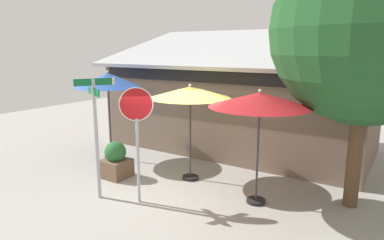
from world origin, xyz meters
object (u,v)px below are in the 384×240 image
Objects in this scene: patio_umbrella_mustard_center at (190,93)px; shade_tree at (376,32)px; sidewalk_planter at (116,161)px; stop_sign at (137,123)px; patio_umbrella_royal_blue_left at (108,81)px; street_sign_post at (96,126)px; patio_umbrella_crimson_right at (260,101)px.

patio_umbrella_mustard_center is 4.44m from shade_tree.
sidewalk_planter is (-5.99, -1.54, -3.39)m from shade_tree.
stop_sign is 3.58m from patio_umbrella_royal_blue_left.
patio_umbrella_royal_blue_left is 3.14m from patio_umbrella_mustard_center.
street_sign_post reaches higher than patio_umbrella_royal_blue_left.
patio_umbrella_crimson_right is 2.69m from shade_tree.
shade_tree is at bearing 28.87° from stop_sign.
patio_umbrella_royal_blue_left reaches higher than stop_sign.
sidewalk_planter is (-1.83, -1.00, -1.92)m from patio_umbrella_mustard_center.
street_sign_post reaches higher than patio_umbrella_crimson_right.
patio_umbrella_mustard_center is at bearing 168.81° from patio_umbrella_crimson_right.
shade_tree reaches higher than stop_sign.
patio_umbrella_royal_blue_left is 2.81× the size of sidewalk_planter.
stop_sign is at bearing -28.22° from sidewalk_planter.
shade_tree reaches higher than patio_umbrella_royal_blue_left.
street_sign_post is 1.09× the size of patio_umbrella_crimson_right.
street_sign_post is 1.01× the size of patio_umbrella_royal_blue_left.
street_sign_post is at bearing -61.58° from sidewalk_planter.
sidewalk_planter is at bearing -151.39° from patio_umbrella_mustard_center.
street_sign_post is 6.35m from shade_tree.
shade_tree reaches higher than street_sign_post.
patio_umbrella_mustard_center is at bearing -1.65° from patio_umbrella_royal_blue_left.
sidewalk_planter is (1.31, -1.09, -2.08)m from patio_umbrella_royal_blue_left.
patio_umbrella_crimson_right is at bearing 28.47° from street_sign_post.
stop_sign is at bearing 18.96° from street_sign_post.
patio_umbrella_royal_blue_left is at bearing 146.21° from stop_sign.
shade_tree is at bearing 27.19° from street_sign_post.
patio_umbrella_crimson_right is (5.24, -0.51, -0.14)m from patio_umbrella_royal_blue_left.
patio_umbrella_royal_blue_left is 2.69m from sidewalk_planter.
sidewalk_planter is at bearing 151.78° from stop_sign.
shade_tree is at bearing 25.07° from patio_umbrella_crimson_right.
patio_umbrella_royal_blue_left reaches higher than sidewalk_planter.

